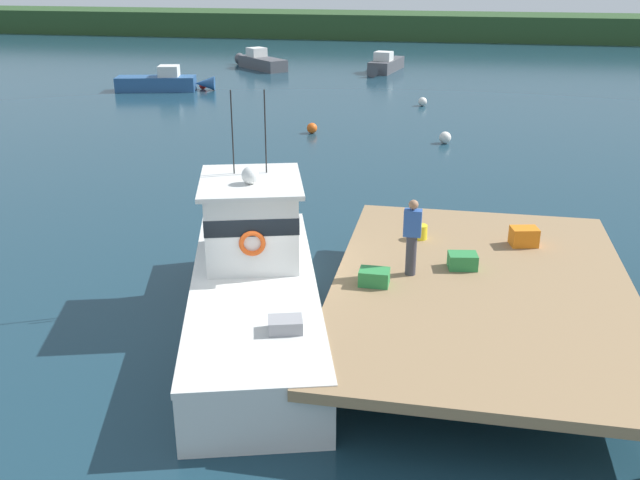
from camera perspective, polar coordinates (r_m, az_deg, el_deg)
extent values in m
plane|color=#193847|center=(15.81, -5.16, -6.06)|extent=(200.00, 200.00, 0.00)
cylinder|color=#4C3D2D|center=(11.69, -0.14, -14.02)|extent=(0.36, 0.36, 1.00)
cylinder|color=#4C3D2D|center=(18.90, 4.61, 0.36)|extent=(0.36, 0.36, 1.00)
cylinder|color=#4C3D2D|center=(19.11, 20.29, -0.72)|extent=(0.36, 0.36, 1.00)
cube|color=#937551|center=(14.82, 12.89, -3.78)|extent=(6.00, 9.00, 0.20)
cube|color=silver|center=(14.87, -5.27, -5.56)|extent=(4.63, 8.38, 1.10)
cone|color=silver|center=(19.37, -5.36, 1.03)|extent=(1.56, 2.03, 1.10)
cube|color=#A31919|center=(14.67, -5.33, -4.00)|extent=(4.60, 8.23, 0.12)
cube|color=silver|center=(14.61, -5.35, -3.43)|extent=(4.66, 8.39, 0.12)
cube|color=silver|center=(15.39, -5.48, 1.29)|extent=(2.44, 2.64, 1.80)
cube|color=black|center=(15.29, -5.52, 2.39)|extent=(2.46, 2.67, 0.36)
cube|color=silver|center=(15.09, -5.61, 4.67)|extent=(2.75, 3.00, 0.10)
sphere|color=white|center=(14.74, -5.64, 5.19)|extent=(0.36, 0.36, 0.36)
cylinder|color=black|center=(15.34, -7.06, 8.56)|extent=(0.03, 0.03, 1.80)
cylinder|color=black|center=(15.34, -4.41, 8.65)|extent=(0.03, 0.03, 1.80)
cube|color=#939399|center=(12.59, -2.80, -7.06)|extent=(0.70, 0.59, 0.36)
torus|color=orange|center=(12.13, -7.19, -9.06)|extent=(0.69, 0.69, 0.12)
torus|color=#EA5119|center=(14.33, -5.47, -0.28)|extent=(0.55, 0.25, 0.54)
cube|color=#2D8442|center=(15.36, 11.39, -1.66)|extent=(0.66, 0.53, 0.33)
cube|color=orange|center=(16.91, 16.07, 0.27)|extent=(0.68, 0.56, 0.43)
cube|color=#2D8442|center=(14.35, 4.38, -2.99)|extent=(0.60, 0.45, 0.32)
cylinder|color=yellow|center=(16.81, 8.07, 0.65)|extent=(0.32, 0.32, 0.34)
cylinder|color=#383842|center=(14.79, 7.32, -1.21)|extent=(0.22, 0.22, 0.86)
cube|color=#2D56A8|center=(14.53, 7.45, 1.37)|extent=(0.36, 0.22, 0.56)
sphere|color=#9E7051|center=(14.40, 7.53, 2.83)|extent=(0.20, 0.20, 0.20)
cube|color=#285184|center=(44.77, -13.03, 12.14)|extent=(4.89, 2.49, 0.85)
cone|color=#285184|center=(44.32, -9.24, 12.32)|extent=(1.33, 1.09, 0.85)
cube|color=silver|center=(44.51, -12.06, 13.14)|extent=(1.40, 1.42, 0.64)
cube|color=#4C4C51|center=(52.05, 5.35, 13.81)|extent=(2.21, 4.67, 0.82)
cone|color=#4C4C51|center=(49.38, 4.42, 13.43)|extent=(1.00, 1.25, 0.82)
cube|color=silver|center=(51.21, 5.13, 14.50)|extent=(1.32, 1.31, 0.61)
cube|color=#4C4C51|center=(52.84, -4.64, 13.96)|extent=(4.29, 4.21, 0.83)
cone|color=#4C4C51|center=(55.29, -6.20, 14.24)|extent=(1.40, 1.39, 0.83)
cube|color=silver|center=(53.44, -5.11, 14.81)|extent=(1.63, 1.63, 0.62)
sphere|color=silver|center=(31.12, 10.02, 8.11)|extent=(0.51, 0.51, 0.51)
sphere|color=#EA5B19|center=(32.55, -0.65, 8.98)|extent=(0.47, 0.47, 0.47)
sphere|color=red|center=(44.82, -9.40, 12.16)|extent=(0.46, 0.46, 0.46)
sphere|color=silver|center=(39.33, 8.25, 10.95)|extent=(0.47, 0.47, 0.47)
cube|color=#284723|center=(75.79, 8.14, 16.69)|extent=(120.00, 8.00, 2.40)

